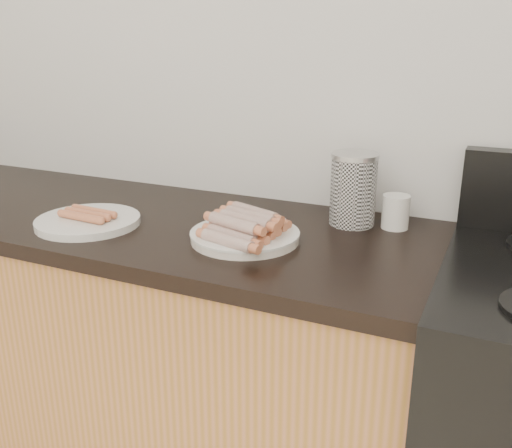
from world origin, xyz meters
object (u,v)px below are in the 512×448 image
at_px(main_plate, 245,237).
at_px(mug, 396,212).
at_px(side_plate, 88,221).
at_px(canister, 353,189).

distance_m(main_plate, mug, 0.40).
distance_m(side_plate, canister, 0.70).
xyz_separation_m(main_plate, side_plate, (-0.43, -0.06, 0.00)).
relative_size(main_plate, canister, 1.39).
relative_size(main_plate, mug, 3.01).
bearing_deg(mug, canister, -172.21).
xyz_separation_m(canister, mug, (0.11, 0.02, -0.05)).
height_order(canister, mug, canister).
bearing_deg(main_plate, side_plate, -171.47).
xyz_separation_m(side_plate, mug, (0.74, 0.31, 0.03)).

